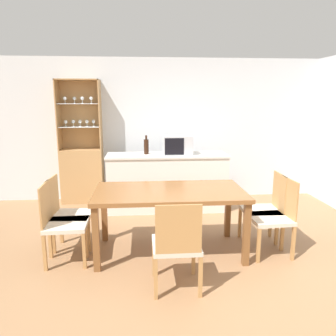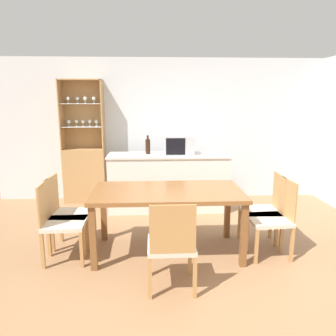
{
  "view_description": "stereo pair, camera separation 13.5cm",
  "coord_description": "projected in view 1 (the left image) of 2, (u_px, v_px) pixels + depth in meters",
  "views": [
    {
      "loc": [
        -0.7,
        -3.39,
        1.82
      ],
      "look_at": [
        -0.34,
        1.11,
        0.88
      ],
      "focal_mm": 35.0,
      "sensor_mm": 36.0,
      "label": 1
    },
    {
      "loc": [
        -0.56,
        -3.4,
        1.82
      ],
      "look_at": [
        -0.34,
        1.11,
        0.88
      ],
      "focal_mm": 35.0,
      "sensor_mm": 36.0,
      "label": 2
    }
  ],
  "objects": [
    {
      "name": "dining_chair_side_left_near",
      "position": [
        62.0,
        223.0,
        3.69
      ],
      "size": [
        0.47,
        0.47,
        0.92
      ],
      "rotation": [
        0.0,
        0.0,
        -1.54
      ],
      "color": "beige",
      "rests_on": "ground_plane"
    },
    {
      "name": "dining_chair_side_right_far",
      "position": [
        265.0,
        209.0,
        4.14
      ],
      "size": [
        0.47,
        0.47,
        0.92
      ],
      "rotation": [
        0.0,
        0.0,
        1.53
      ],
      "color": "beige",
      "rests_on": "ground_plane"
    },
    {
      "name": "ground_plane",
      "position": [
        206.0,
        262.0,
        3.74
      ],
      "size": [
        18.0,
        18.0,
        0.0
      ],
      "primitive_type": "plane",
      "color": "#936B47"
    },
    {
      "name": "dining_chair_side_right_near",
      "position": [
        274.0,
        217.0,
        3.88
      ],
      "size": [
        0.48,
        0.48,
        0.92
      ],
      "rotation": [
        0.0,
        0.0,
        1.63
      ],
      "color": "beige",
      "rests_on": "ground_plane"
    },
    {
      "name": "dining_chair_side_left_far",
      "position": [
        68.0,
        214.0,
        3.96
      ],
      "size": [
        0.49,
        0.49,
        0.92
      ],
      "rotation": [
        0.0,
        0.0,
        -1.64
      ],
      "color": "beige",
      "rests_on": "ground_plane"
    },
    {
      "name": "wall_back",
      "position": [
        180.0,
        130.0,
        6.04
      ],
      "size": [
        6.8,
        0.06,
        2.55
      ],
      "color": "silver",
      "rests_on": "ground_plane"
    },
    {
      "name": "display_cabinet",
      "position": [
        82.0,
        166.0,
        5.85
      ],
      "size": [
        0.73,
        0.33,
        2.16
      ],
      "color": "tan",
      "rests_on": "ground_plane"
    },
    {
      "name": "dining_table",
      "position": [
        170.0,
        197.0,
        3.87
      ],
      "size": [
        1.76,
        0.92,
        0.78
      ],
      "color": "brown",
      "rests_on": "ground_plane"
    },
    {
      "name": "microwave",
      "position": [
        177.0,
        145.0,
        5.36
      ],
      "size": [
        0.48,
        0.34,
        0.31
      ],
      "color": "#B7BABF",
      "rests_on": "kitchen_counter"
    },
    {
      "name": "dining_chair_head_near",
      "position": [
        177.0,
        245.0,
        3.13
      ],
      "size": [
        0.46,
        0.46,
        0.92
      ],
      "rotation": [
        0.0,
        0.0,
        -0.0
      ],
      "color": "beige",
      "rests_on": "ground_plane"
    },
    {
      "name": "wine_bottle",
      "position": [
        146.0,
        146.0,
        5.39
      ],
      "size": [
        0.08,
        0.08,
        0.31
      ],
      "color": "black",
      "rests_on": "kitchen_counter"
    },
    {
      "name": "kitchen_counter",
      "position": [
        167.0,
        182.0,
        5.48
      ],
      "size": [
        1.99,
        0.62,
        0.94
      ],
      "color": "silver",
      "rests_on": "ground_plane"
    }
  ]
}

